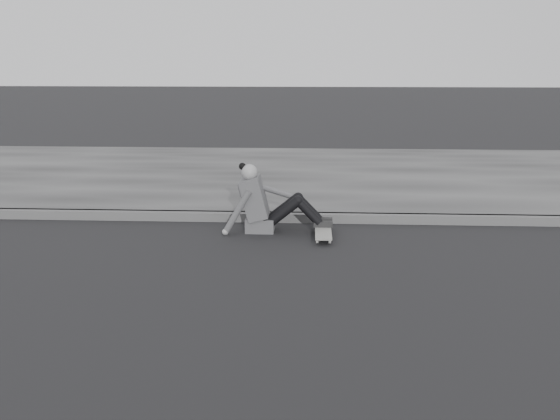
% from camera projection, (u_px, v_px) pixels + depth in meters
% --- Properties ---
extents(ground, '(80.00, 80.00, 0.00)m').
position_uv_depth(ground, '(430.00, 295.00, 5.84)').
color(ground, black).
rests_on(ground, ground).
extents(curb, '(24.00, 0.16, 0.12)m').
position_uv_depth(curb, '(395.00, 219.00, 8.32)').
color(curb, '#4D4D4D').
rests_on(curb, ground).
extents(sidewalk, '(24.00, 6.00, 0.12)m').
position_uv_depth(sidewalk, '(374.00, 176.00, 11.25)').
color(sidewalk, '#3C3C3C').
rests_on(sidewalk, ground).
extents(skateboard, '(0.20, 0.78, 0.09)m').
position_uv_depth(skateboard, '(323.00, 232.00, 7.67)').
color(skateboard, '#A2A39D').
rests_on(skateboard, ground).
extents(seated_woman, '(1.38, 0.46, 0.88)m').
position_uv_depth(seated_woman, '(265.00, 203.00, 7.88)').
color(seated_woman, '#4A4A4C').
rests_on(seated_woman, ground).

